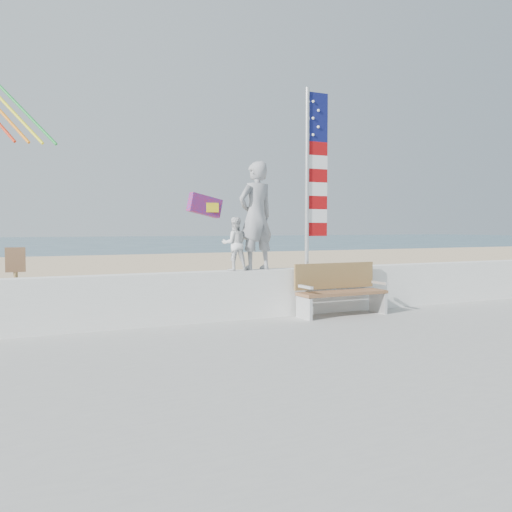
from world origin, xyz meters
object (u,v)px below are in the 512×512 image
object	(u,v)px
child	(235,244)
bench	(340,289)
adult	(256,216)
flag	(313,170)

from	to	relation	value
child	bench	distance (m)	2.24
adult	flag	size ratio (longest dim) A/B	0.58
adult	flag	xyz separation A→B (m)	(1.23, -0.00, 0.90)
bench	flag	bearing A→B (deg)	127.23
flag	adult	bearing A→B (deg)	179.99
adult	child	distance (m)	0.68
adult	child	xyz separation A→B (m)	(-0.43, 0.00, -0.52)
child	bench	bearing A→B (deg)	177.47
flag	child	bearing A→B (deg)	179.99
bench	flag	distance (m)	2.37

